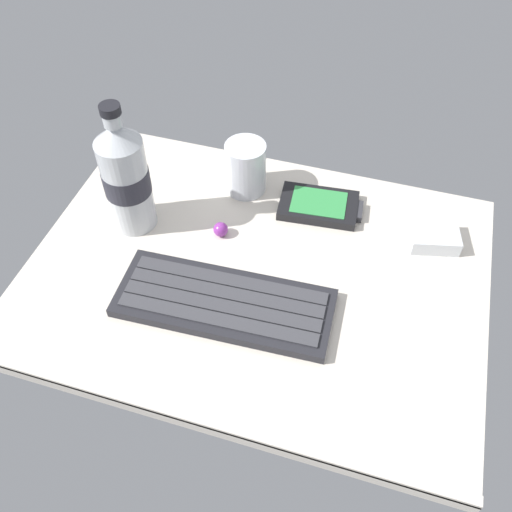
{
  "coord_description": "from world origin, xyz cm",
  "views": [
    {
      "loc": [
        14.53,
        -48.0,
        61.81
      ],
      "look_at": [
        0.0,
        0.0,
        3.0
      ],
      "focal_mm": 39.35,
      "sensor_mm": 36.0,
      "label": 1
    }
  ],
  "objects_px": {
    "keyboard": "(224,302)",
    "handheld_device": "(319,206)",
    "charger_block": "(434,236)",
    "juice_cup": "(246,169)",
    "water_bottle": "(126,177)",
    "trackball_mouse": "(221,229)"
  },
  "relations": [
    {
      "from": "handheld_device",
      "to": "juice_cup",
      "type": "relative_size",
      "value": 1.56
    },
    {
      "from": "juice_cup",
      "to": "charger_block",
      "type": "bearing_deg",
      "value": -6.14
    },
    {
      "from": "charger_block",
      "to": "trackball_mouse",
      "type": "distance_m",
      "value": 0.31
    },
    {
      "from": "handheld_device",
      "to": "charger_block",
      "type": "bearing_deg",
      "value": -6.26
    },
    {
      "from": "charger_block",
      "to": "trackball_mouse",
      "type": "relative_size",
      "value": 3.18
    },
    {
      "from": "juice_cup",
      "to": "water_bottle",
      "type": "height_order",
      "value": "water_bottle"
    },
    {
      "from": "juice_cup",
      "to": "trackball_mouse",
      "type": "bearing_deg",
      "value": -92.7
    },
    {
      "from": "keyboard",
      "to": "water_bottle",
      "type": "distance_m",
      "value": 0.23
    },
    {
      "from": "handheld_device",
      "to": "juice_cup",
      "type": "height_order",
      "value": "juice_cup"
    },
    {
      "from": "charger_block",
      "to": "trackball_mouse",
      "type": "bearing_deg",
      "value": -165.91
    },
    {
      "from": "handheld_device",
      "to": "juice_cup",
      "type": "xyz_separation_m",
      "value": [
        -0.12,
        0.01,
        0.03
      ]
    },
    {
      "from": "keyboard",
      "to": "charger_block",
      "type": "height_order",
      "value": "charger_block"
    },
    {
      "from": "handheld_device",
      "to": "juice_cup",
      "type": "bearing_deg",
      "value": 174.03
    },
    {
      "from": "keyboard",
      "to": "charger_block",
      "type": "xyz_separation_m",
      "value": [
        0.26,
        0.2,
        0.0
      ]
    },
    {
      "from": "keyboard",
      "to": "handheld_device",
      "type": "distance_m",
      "value": 0.23
    },
    {
      "from": "keyboard",
      "to": "juice_cup",
      "type": "height_order",
      "value": "juice_cup"
    },
    {
      "from": "water_bottle",
      "to": "handheld_device",
      "type": "bearing_deg",
      "value": 22.18
    },
    {
      "from": "water_bottle",
      "to": "keyboard",
      "type": "bearing_deg",
      "value": -31.51
    },
    {
      "from": "keyboard",
      "to": "charger_block",
      "type": "bearing_deg",
      "value": 37.79
    },
    {
      "from": "keyboard",
      "to": "charger_block",
      "type": "relative_size",
      "value": 4.21
    },
    {
      "from": "water_bottle",
      "to": "trackball_mouse",
      "type": "distance_m",
      "value": 0.16
    },
    {
      "from": "juice_cup",
      "to": "charger_block",
      "type": "distance_m",
      "value": 0.3
    }
  ]
}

